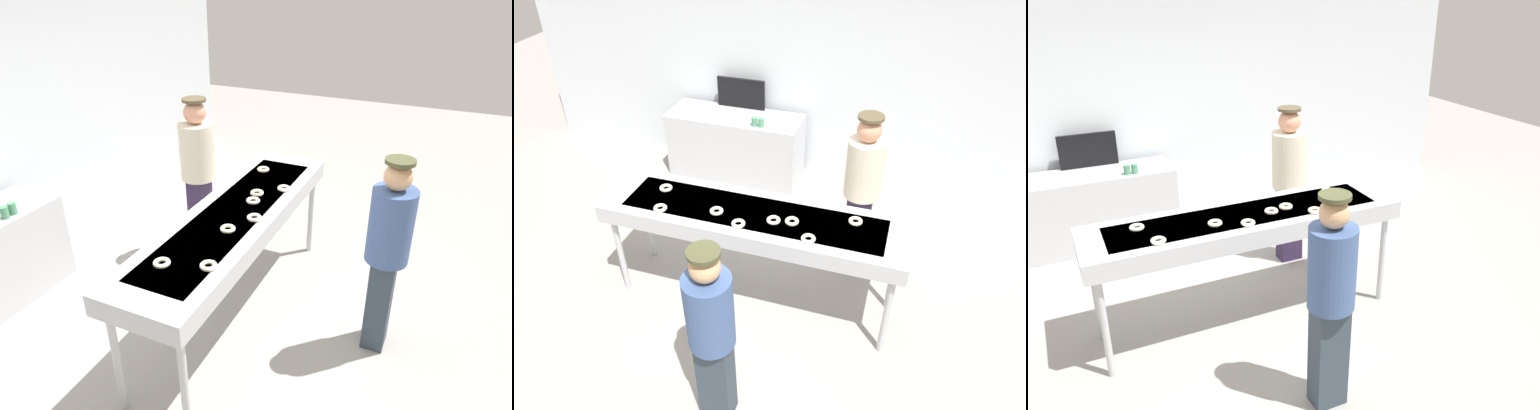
# 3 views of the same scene
# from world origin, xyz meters

# --- Properties ---
(ground_plane) EXTENTS (16.00, 16.00, 0.00)m
(ground_plane) POSITION_xyz_m (0.00, 0.00, 0.00)
(ground_plane) COLOR #9E9993
(fryer_conveyor) EXTENTS (2.71, 0.70, 1.04)m
(fryer_conveyor) POSITION_xyz_m (0.00, 0.00, 0.95)
(fryer_conveyor) COLOR #B7BABF
(fryer_conveyor) RESTS_ON ground
(sugar_donut_0) EXTENTS (0.16, 0.16, 0.03)m
(sugar_donut_0) POSITION_xyz_m (0.87, 0.13, 1.05)
(sugar_donut_0) COLOR #F9E5C2
(sugar_donut_0) RESTS_ON fryer_conveyor
(sugar_donut_1) EXTENTS (0.15, 0.15, 0.03)m
(sugar_donut_1) POSITION_xyz_m (0.21, -0.07, 1.05)
(sugar_donut_1) COLOR #FEE2D2
(sugar_donut_1) RESTS_ON fryer_conveyor
(sugar_donut_2) EXTENTS (0.16, 0.16, 0.03)m
(sugar_donut_2) POSITION_xyz_m (-0.06, -0.20, 1.05)
(sugar_donut_2) COLOR silver
(sugar_donut_2) RESTS_ON fryer_conveyor
(sugar_donut_3) EXTENTS (0.15, 0.15, 0.03)m
(sugar_donut_3) POSITION_xyz_m (0.55, -0.22, 1.05)
(sugar_donut_3) COLOR #F1EBCA
(sugar_donut_3) RESTS_ON fryer_conveyor
(sugar_donut_4) EXTENTS (0.16, 0.16, 0.03)m
(sugar_donut_4) POSITION_xyz_m (0.36, -0.04, 1.05)
(sugar_donut_4) COLOR #F6ECC2
(sugar_donut_4) RESTS_ON fryer_conveyor
(sugar_donut_5) EXTENTS (0.14, 0.14, 0.03)m
(sugar_donut_5) POSITION_xyz_m (-0.30, -0.10, 1.05)
(sugar_donut_5) COLOR #F0F2CB
(sugar_donut_5) RESTS_ON fryer_conveyor
(sugar_donut_6) EXTENTS (0.15, 0.15, 0.03)m
(sugar_donut_6) POSITION_xyz_m (-0.78, -0.21, 1.05)
(sugar_donut_6) COLOR white
(sugar_donut_6) RESTS_ON fryer_conveyor
(sugar_donut_7) EXTENTS (0.15, 0.15, 0.03)m
(sugar_donut_7) POSITION_xyz_m (-0.88, 0.10, 1.05)
(sugar_donut_7) COLOR #EDF3CB
(sugar_donut_7) RESTS_ON fryer_conveyor
(worker_baker) EXTENTS (0.36, 0.36, 1.69)m
(worker_baker) POSITION_xyz_m (0.83, 0.85, 0.97)
(worker_baker) COLOR #2F2241
(worker_baker) RESTS_ON ground
(customer_waiting) EXTENTS (0.33, 0.33, 1.64)m
(customer_waiting) POSITION_xyz_m (0.13, -1.22, 0.92)
(customer_waiting) COLOR #2F3C49
(customer_waiting) RESTS_ON ground
(paper_cup_0) EXTENTS (0.07, 0.07, 0.11)m
(paper_cup_0) POSITION_xyz_m (-0.57, 1.92, 0.92)
(paper_cup_0) COLOR #4C8C66
(paper_cup_0) RESTS_ON prep_counter
(paper_cup_1) EXTENTS (0.07, 0.07, 0.11)m
(paper_cup_1) POSITION_xyz_m (-0.65, 1.91, 0.92)
(paper_cup_1) COLOR #4C8C66
(paper_cup_1) RESTS_ON prep_counter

